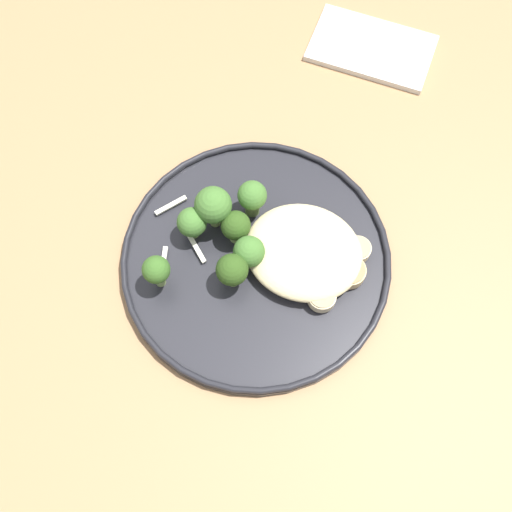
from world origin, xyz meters
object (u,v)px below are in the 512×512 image
object	(u,v)px
seared_scallop_on_noodles	(349,272)
broccoli_floret_left_leaning	(213,206)
broccoli_floret_split_head	(249,252)
broccoli_floret_small_sprig	(232,271)
seared_scallop_front_small	(358,250)
broccoli_floret_beside_noodles	(156,271)
seared_scallop_tilted_round	(295,283)
broccoli_floret_rear_charred	(252,197)
broccoli_floret_right_tilted	(236,227)
seared_scallop_tiny_bay	(287,248)
seared_scallop_left_edge	(322,297)
broccoli_floret_tall_stalk	(192,223)
folded_napkin	(372,48)
seared_scallop_large_seared	(330,269)
dinner_plate	(256,260)
seared_scallop_right_edge	(321,234)

from	to	relation	value
seared_scallop_on_noodles	broccoli_floret_left_leaning	distance (m)	0.16
broccoli_floret_split_head	broccoli_floret_small_sprig	bearing A→B (deg)	-107.71
seared_scallop_front_small	broccoli_floret_beside_noodles	world-z (taller)	broccoli_floret_beside_noodles
seared_scallop_tilted_round	broccoli_floret_rear_charred	world-z (taller)	broccoli_floret_rear_charred
broccoli_floret_left_leaning	seared_scallop_on_noodles	bearing A→B (deg)	-3.31
broccoli_floret_small_sprig	broccoli_floret_beside_noodles	xyz separation A→B (m)	(-0.07, -0.03, 0.00)
broccoli_floret_right_tilted	seared_scallop_tiny_bay	bearing A→B (deg)	3.11
seared_scallop_left_edge	broccoli_floret_tall_stalk	world-z (taller)	broccoli_floret_tall_stalk
folded_napkin	broccoli_floret_tall_stalk	bearing A→B (deg)	-108.90
broccoli_floret_split_head	seared_scallop_large_seared	bearing A→B (deg)	13.24
seared_scallop_tiny_bay	seared_scallop_left_edge	xyz separation A→B (m)	(0.05, -0.04, 0.00)
seared_scallop_large_seared	broccoli_floret_split_head	distance (m)	0.09
seared_scallop_left_edge	seared_scallop_large_seared	world-z (taller)	seared_scallop_left_edge
broccoli_floret_rear_charred	dinner_plate	bearing A→B (deg)	-65.60
seared_scallop_tilted_round	broccoli_floret_left_leaning	bearing A→B (deg)	159.15
broccoli_floret_tall_stalk	folded_napkin	size ratio (longest dim) A/B	0.31
dinner_plate	broccoli_floret_tall_stalk	world-z (taller)	broccoli_floret_tall_stalk
seared_scallop_front_small	broccoli_floret_rear_charred	xyz separation A→B (m)	(-0.12, 0.01, 0.02)
seared_scallop_left_edge	seared_scallop_tilted_round	size ratio (longest dim) A/B	0.87
dinner_plate	seared_scallop_left_edge	distance (m)	0.08
broccoli_floret_beside_noodles	folded_napkin	distance (m)	0.40
broccoli_floret_left_leaning	folded_napkin	world-z (taller)	broccoli_floret_left_leaning
dinner_plate	broccoli_floret_split_head	bearing A→B (deg)	-131.84
seared_scallop_front_small	broccoli_floret_tall_stalk	distance (m)	0.18
broccoli_floret_split_head	broccoli_floret_right_tilted	bearing A→B (deg)	135.33
seared_scallop_on_noodles	broccoli_floret_tall_stalk	bearing A→B (deg)	-175.90
seared_scallop_large_seared	broccoli_floret_left_leaning	xyz separation A→B (m)	(-0.14, 0.01, 0.03)
broccoli_floret_beside_noodles	seared_scallop_tilted_round	bearing A→B (deg)	18.42
seared_scallop_right_edge	broccoli_floret_right_tilted	bearing A→B (deg)	-161.05
seared_scallop_on_noodles	seared_scallop_tilted_round	world-z (taller)	seared_scallop_tilted_round
seared_scallop_large_seared	seared_scallop_front_small	size ratio (longest dim) A/B	1.27
seared_scallop_left_edge	broccoli_floret_left_leaning	bearing A→B (deg)	161.51
seared_scallop_on_noodles	broccoli_floret_beside_noodles	world-z (taller)	broccoli_floret_beside_noodles
broccoli_floret_right_tilted	folded_napkin	size ratio (longest dim) A/B	0.30
broccoli_floret_rear_charred	seared_scallop_front_small	bearing A→B (deg)	-4.10
seared_scallop_right_edge	folded_napkin	size ratio (longest dim) A/B	0.19
broccoli_floret_left_leaning	broccoli_floret_beside_noodles	bearing A→B (deg)	-108.09
seared_scallop_right_edge	seared_scallop_large_seared	world-z (taller)	seared_scallop_right_edge
seared_scallop_left_edge	seared_scallop_tiny_bay	bearing A→B (deg)	142.26
folded_napkin	seared_scallop_tilted_round	bearing A→B (deg)	-87.54
broccoli_floret_tall_stalk	seared_scallop_tilted_round	bearing A→B (deg)	-8.93
seared_scallop_left_edge	broccoli_floret_small_sprig	xyz separation A→B (m)	(-0.09, -0.01, 0.02)
seared_scallop_on_noodles	broccoli_floret_rear_charred	distance (m)	0.13
seared_scallop_tiny_bay	seared_scallop_left_edge	size ratio (longest dim) A/B	1.21
seared_scallop_right_edge	seared_scallop_left_edge	bearing A→B (deg)	-70.68
seared_scallop_right_edge	folded_napkin	bearing A→B (deg)	94.51
seared_scallop_large_seared	dinner_plate	bearing A→B (deg)	-170.11
seared_scallop_tilted_round	broccoli_floret_split_head	distance (m)	0.06
broccoli_floret_right_tilted	broccoli_floret_tall_stalk	xyz separation A→B (m)	(-0.04, -0.01, 0.00)
seared_scallop_tilted_round	broccoli_floret_small_sprig	size ratio (longest dim) A/B	0.67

